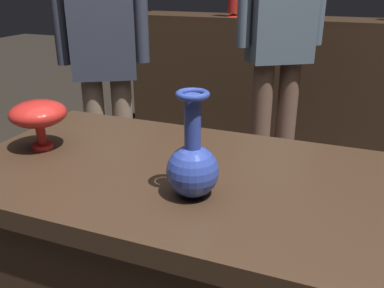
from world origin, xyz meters
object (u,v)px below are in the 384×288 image
Objects in this scene: vase_tall_behind at (38,115)px; visitor_center_back at (281,29)px; visitor_near_left at (104,50)px; vase_centerpiece at (193,164)px.

vase_tall_behind is 0.09× the size of visitor_center_back.
visitor_near_left is at bearing -9.45° from visitor_center_back.
vase_centerpiece is 0.16× the size of visitor_near_left.
visitor_center_back is at bearing 93.31° from vase_centerpiece.
vase_tall_behind is at bearing 82.26° from visitor_near_left.
visitor_center_back is at bearing 72.76° from vase_tall_behind.
vase_centerpiece is 1.53× the size of vase_tall_behind.
visitor_near_left is 0.91× the size of visitor_center_back.
vase_centerpiece is 1.41m from visitor_near_left.
visitor_center_back is (0.83, 0.37, 0.10)m from visitor_near_left.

